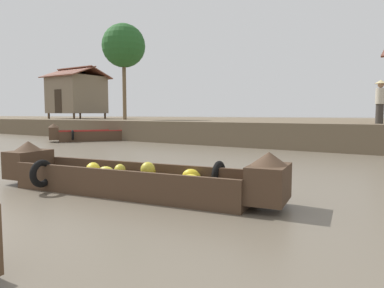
{
  "coord_description": "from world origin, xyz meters",
  "views": [
    {
      "loc": [
        5.65,
        -0.82,
        1.45
      ],
      "look_at": [
        0.94,
        6.29,
        0.72
      ],
      "focal_mm": 32.78,
      "sensor_mm": 36.0,
      "label": 1
    }
  ],
  "objects_px": {
    "banana_boat": "(130,177)",
    "vendor_person": "(380,99)",
    "cargo_boat_upstream": "(99,135)",
    "palm_tree_near": "(124,46)",
    "stilt_house_left": "(77,94)"
  },
  "relations": [
    {
      "from": "banana_boat",
      "to": "vendor_person",
      "type": "height_order",
      "value": "vendor_person"
    },
    {
      "from": "cargo_boat_upstream",
      "to": "palm_tree_near",
      "type": "height_order",
      "value": "palm_tree_near"
    },
    {
      "from": "stilt_house_left",
      "to": "palm_tree_near",
      "type": "height_order",
      "value": "palm_tree_near"
    },
    {
      "from": "banana_boat",
      "to": "vendor_person",
      "type": "distance_m",
      "value": 11.05
    },
    {
      "from": "vendor_person",
      "to": "cargo_boat_upstream",
      "type": "bearing_deg",
      "value": -170.95
    },
    {
      "from": "banana_boat",
      "to": "vendor_person",
      "type": "relative_size",
      "value": 3.45
    },
    {
      "from": "stilt_house_left",
      "to": "palm_tree_near",
      "type": "relative_size",
      "value": 0.68
    },
    {
      "from": "cargo_boat_upstream",
      "to": "stilt_house_left",
      "type": "xyz_separation_m",
      "value": [
        -8.53,
        5.38,
        2.71
      ]
    },
    {
      "from": "banana_boat",
      "to": "cargo_boat_upstream",
      "type": "bearing_deg",
      "value": 140.86
    },
    {
      "from": "cargo_boat_upstream",
      "to": "stilt_house_left",
      "type": "height_order",
      "value": "stilt_house_left"
    },
    {
      "from": "vendor_person",
      "to": "stilt_house_left",
      "type": "bearing_deg",
      "value": 171.49
    },
    {
      "from": "cargo_boat_upstream",
      "to": "palm_tree_near",
      "type": "xyz_separation_m",
      "value": [
        -1.57,
        3.63,
        5.46
      ]
    },
    {
      "from": "palm_tree_near",
      "to": "stilt_house_left",
      "type": "bearing_deg",
      "value": 165.87
    },
    {
      "from": "banana_boat",
      "to": "stilt_house_left",
      "type": "xyz_separation_m",
      "value": [
        -18.83,
        13.77,
        2.75
      ]
    },
    {
      "from": "cargo_boat_upstream",
      "to": "vendor_person",
      "type": "height_order",
      "value": "vendor_person"
    }
  ]
}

